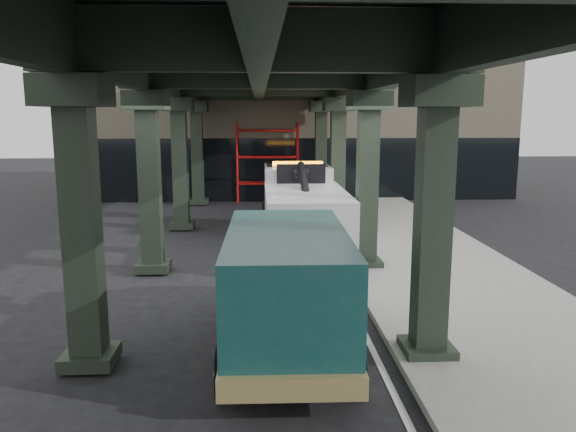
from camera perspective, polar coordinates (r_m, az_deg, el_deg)
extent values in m
plane|color=black|center=(14.12, -1.16, -7.78)|extent=(90.00, 90.00, 0.00)
cube|color=gray|center=(16.74, 14.26, -4.94)|extent=(5.00, 40.00, 0.15)
cube|color=silver|center=(16.16, 4.68, -5.45)|extent=(0.12, 38.00, 0.01)
cube|color=black|center=(10.06, 14.48, -0.80)|extent=(0.55, 0.55, 5.00)
cube|color=black|center=(9.89, 15.08, 12.10)|extent=(1.10, 1.10, 0.50)
cube|color=black|center=(10.74, 13.92, -13.04)|extent=(0.90, 0.90, 0.24)
cube|color=black|center=(15.82, 8.05, 3.36)|extent=(0.55, 0.55, 5.00)
cube|color=black|center=(15.71, 8.26, 11.54)|extent=(1.10, 1.10, 0.50)
cube|color=black|center=(16.26, 7.84, -4.78)|extent=(0.90, 0.90, 0.24)
cube|color=black|center=(21.71, 5.06, 5.28)|extent=(0.55, 0.55, 5.00)
cube|color=black|center=(21.63, 5.15, 11.22)|extent=(1.10, 1.10, 0.50)
cube|color=black|center=(22.03, 4.96, -0.74)|extent=(0.90, 0.90, 0.24)
cube|color=black|center=(27.65, 3.34, 6.37)|extent=(0.55, 0.55, 5.00)
cube|color=black|center=(27.59, 3.39, 11.03)|extent=(1.10, 1.10, 0.50)
cube|color=black|center=(27.90, 3.29, 1.61)|extent=(0.90, 0.90, 0.24)
cube|color=black|center=(10.06, -20.21, -1.11)|extent=(0.55, 0.55, 5.00)
cube|color=black|center=(9.89, -21.03, 11.78)|extent=(1.10, 1.10, 0.50)
cube|color=black|center=(10.74, -19.43, -13.34)|extent=(0.90, 0.90, 0.24)
cube|color=black|center=(15.82, -13.85, 3.17)|extent=(0.55, 0.55, 5.00)
cube|color=black|center=(15.71, -14.21, 11.33)|extent=(1.10, 1.10, 0.50)
cube|color=black|center=(16.26, -13.50, -4.97)|extent=(0.90, 0.90, 0.24)
cube|color=black|center=(21.71, -10.89, 5.13)|extent=(0.55, 0.55, 5.00)
cube|color=black|center=(21.63, -11.10, 11.08)|extent=(1.10, 1.10, 0.50)
cube|color=black|center=(22.03, -10.69, -0.89)|extent=(0.90, 0.90, 0.24)
cube|color=black|center=(27.65, -9.20, 6.25)|extent=(0.55, 0.55, 5.00)
cube|color=black|center=(27.59, -9.33, 10.92)|extent=(1.10, 1.10, 0.50)
cube|color=black|center=(27.90, -9.06, 1.49)|extent=(0.90, 0.90, 0.24)
cube|color=black|center=(15.75, 8.33, 14.44)|extent=(0.35, 32.00, 1.10)
cube|color=black|center=(15.75, -14.34, 14.24)|extent=(0.35, 32.00, 1.10)
cube|color=black|center=(15.46, -3.01, 14.62)|extent=(0.35, 32.00, 1.10)
cube|color=black|center=(15.53, -3.03, 17.19)|extent=(7.40, 32.00, 0.30)
cube|color=#C6B793|center=(33.51, 1.21, 9.63)|extent=(22.00, 10.00, 8.00)
cylinder|color=red|center=(28.44, -5.15, 5.44)|extent=(0.08, 0.08, 4.00)
cylinder|color=red|center=(27.64, -5.21, 5.30)|extent=(0.08, 0.08, 4.00)
cylinder|color=red|center=(28.48, 0.92, 5.49)|extent=(0.08, 0.08, 4.00)
cylinder|color=red|center=(27.69, 1.03, 5.35)|extent=(0.08, 0.08, 4.00)
cylinder|color=red|center=(28.52, -2.10, 3.47)|extent=(3.00, 0.08, 0.08)
cylinder|color=red|center=(28.40, -2.11, 6.07)|extent=(3.00, 0.08, 0.08)
cylinder|color=red|center=(28.33, -2.13, 8.70)|extent=(3.00, 0.08, 0.08)
cube|color=black|center=(18.53, 1.47, -1.13)|extent=(1.03, 7.64, 0.25)
cube|color=silver|center=(20.94, 0.93, 2.60)|extent=(2.40, 2.45, 1.83)
cube|color=silver|center=(22.07, 0.74, 1.66)|extent=(2.40, 0.72, 0.92)
cube|color=black|center=(21.13, 0.89, 4.06)|extent=(2.24, 1.33, 0.87)
cube|color=silver|center=(17.26, 1.78, 0.26)|extent=(2.45, 5.10, 1.43)
cube|color=orange|center=(20.63, 0.98, 5.33)|extent=(1.83, 0.29, 0.16)
cube|color=black|center=(19.13, 1.29, 4.33)|extent=(1.63, 0.61, 0.61)
cylinder|color=black|center=(17.34, 1.74, 2.86)|extent=(0.25, 3.57, 1.37)
cube|color=black|center=(14.96, 2.59, -5.32)|extent=(0.31, 1.43, 0.18)
cube|color=black|center=(14.29, 2.87, -6.29)|extent=(1.63, 0.26, 0.18)
cylinder|color=black|center=(21.36, -2.13, -0.02)|extent=(0.36, 1.12, 1.12)
cylinder|color=silver|center=(21.36, -2.13, -0.02)|extent=(0.40, 0.62, 0.62)
cylinder|color=black|center=(21.51, 3.85, 0.03)|extent=(0.36, 1.12, 1.12)
cylinder|color=silver|center=(21.51, 3.85, 0.03)|extent=(0.40, 0.62, 0.62)
cylinder|color=black|center=(18.06, -1.97, -1.93)|extent=(0.36, 1.12, 1.12)
cylinder|color=silver|center=(18.06, -1.97, -1.93)|extent=(0.40, 0.62, 0.62)
cylinder|color=black|center=(18.23, 5.10, -1.85)|extent=(0.36, 1.12, 1.12)
cylinder|color=silver|center=(18.23, 5.10, -1.85)|extent=(0.40, 0.62, 0.62)
cylinder|color=black|center=(16.77, -1.88, -2.89)|extent=(0.36, 1.12, 1.12)
cylinder|color=silver|center=(16.77, -1.88, -2.89)|extent=(0.40, 0.62, 0.62)
cylinder|color=black|center=(16.95, 5.72, -2.78)|extent=(0.36, 1.12, 1.12)
cylinder|color=silver|center=(16.95, 5.72, -2.78)|extent=(0.40, 0.62, 0.62)
cube|color=#113F3F|center=(12.93, -0.52, -5.06)|extent=(2.08, 1.14, 0.91)
cube|color=#113F3F|center=(10.16, -0.11, -7.00)|extent=(2.18, 4.56, 1.96)
cube|color=#98854D|center=(10.80, -0.18, -10.44)|extent=(2.24, 5.67, 0.35)
cube|color=black|center=(12.35, -0.48, -1.95)|extent=(1.97, 0.46, 0.84)
cube|color=black|center=(10.32, -0.17, -3.83)|extent=(2.20, 3.66, 0.55)
cube|color=silver|center=(13.55, -0.58, -6.11)|extent=(2.01, 0.15, 0.30)
cylinder|color=black|center=(13.05, -4.97, -7.40)|extent=(0.30, 0.85, 0.85)
cylinder|color=silver|center=(13.05, -4.97, -7.40)|extent=(0.33, 0.47, 0.46)
cylinder|color=black|center=(13.10, 3.93, -7.32)|extent=(0.30, 0.85, 0.85)
cylinder|color=silver|center=(13.10, 3.93, -7.32)|extent=(0.33, 0.47, 0.46)
cylinder|color=black|center=(9.12, -6.36, -15.48)|extent=(0.30, 0.85, 0.85)
cylinder|color=silver|center=(9.12, -6.36, -15.48)|extent=(0.33, 0.47, 0.46)
cylinder|color=black|center=(9.19, 6.73, -15.28)|extent=(0.30, 0.85, 0.85)
cylinder|color=silver|center=(9.19, 6.73, -15.28)|extent=(0.33, 0.47, 0.46)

